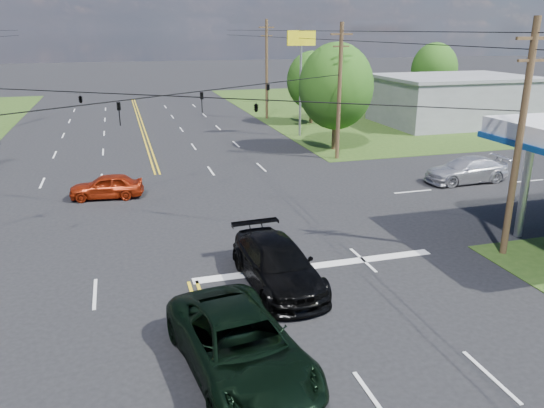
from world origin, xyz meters
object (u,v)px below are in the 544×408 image
object	(u,v)px
retail_ne	(453,101)
tree_far_r	(434,69)
suv_black	(277,264)
pole_se	(520,139)
pole_ne	(339,90)
pole_right_far	(267,69)
pickup_dkgreen	(240,346)
tree_right_b	(312,81)
tree_right_a	(336,87)

from	to	relation	value
retail_ne	tree_far_r	size ratio (longest dim) A/B	1.83
tree_far_r	suv_black	xyz separation A→B (m)	(-31.00, -39.08, -3.71)
pole_se	pole_ne	xyz separation A→B (m)	(0.00, 18.00, 0.00)
retail_ne	pole_right_far	distance (m)	19.02
pole_right_far	pickup_dkgreen	size ratio (longest dim) A/B	1.62
pole_right_far	pickup_dkgreen	xyz separation A→B (m)	(-12.50, -41.90, -4.31)
tree_right_b	tree_far_r	bearing A→B (deg)	18.92
tree_right_a	tree_right_b	xyz separation A→B (m)	(2.50, 12.00, -0.65)
retail_ne	pickup_dkgreen	bearing A→B (deg)	-131.03
tree_far_r	pickup_dkgreen	xyz separation A→B (m)	(-33.50, -43.90, -3.68)
pole_right_far	pickup_dkgreen	bearing A→B (deg)	-106.61
pole_ne	suv_black	xyz separation A→B (m)	(-10.00, -18.08, -4.09)
pole_right_far	tree_right_b	world-z (taller)	pole_right_far
retail_ne	tree_right_a	size ratio (longest dim) A/B	1.71
tree_right_b	suv_black	xyz separation A→B (m)	(-13.50, -33.08, -3.39)
pole_se	tree_right_a	size ratio (longest dim) A/B	1.16
pole_se	pole_right_far	distance (m)	37.00
pole_right_far	tree_right_a	size ratio (longest dim) A/B	1.22
retail_ne	pole_ne	bearing A→B (deg)	-147.09
pole_ne	tree_right_a	bearing A→B (deg)	71.57
tree_right_a	pickup_dkgreen	bearing A→B (deg)	-117.53
retail_ne	pickup_dkgreen	size ratio (longest dim) A/B	2.27
retail_ne	pickup_dkgreen	world-z (taller)	retail_ne
pole_ne	tree_right_a	world-z (taller)	pole_ne
pole_right_far	pickup_dkgreen	distance (m)	43.94
pole_ne	tree_right_b	bearing A→B (deg)	76.87
pole_se	suv_black	distance (m)	10.80
pole_se	tree_far_r	size ratio (longest dim) A/B	1.25
pole_se	suv_black	bearing A→B (deg)	-179.52
pole_ne	tree_far_r	distance (m)	29.70
pole_ne	pole_right_far	xyz separation A→B (m)	(0.00, 19.00, 0.25)
retail_ne	tree_far_r	bearing A→B (deg)	68.20
pole_right_far	suv_black	distance (m)	38.65
pole_ne	tree_right_b	world-z (taller)	pole_ne
retail_ne	tree_right_a	bearing A→B (deg)	-153.43
suv_black	pole_se	bearing A→B (deg)	-2.74
pole_se	suv_black	world-z (taller)	pole_se
pole_se	pole_ne	bearing A→B (deg)	90.00
retail_ne	tree_right_b	bearing A→B (deg)	163.50
tree_right_a	tree_far_r	distance (m)	26.91
pole_se	pole_right_far	xyz separation A→B (m)	(0.00, 37.00, 0.25)
pole_right_far	pickup_dkgreen	world-z (taller)	pole_right_far
pole_se	tree_far_r	distance (m)	44.30
pole_se	tree_right_b	xyz separation A→B (m)	(3.50, 33.00, -0.70)
tree_far_r	tree_right_a	bearing A→B (deg)	-138.01
tree_right_b	suv_black	world-z (taller)	tree_right_b
pole_right_far	pole_ne	bearing A→B (deg)	-90.00
pole_ne	tree_right_a	size ratio (longest dim) A/B	1.16
pole_se	pickup_dkgreen	xyz separation A→B (m)	(-12.50, -4.90, -4.06)
pole_ne	tree_right_a	distance (m)	3.16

